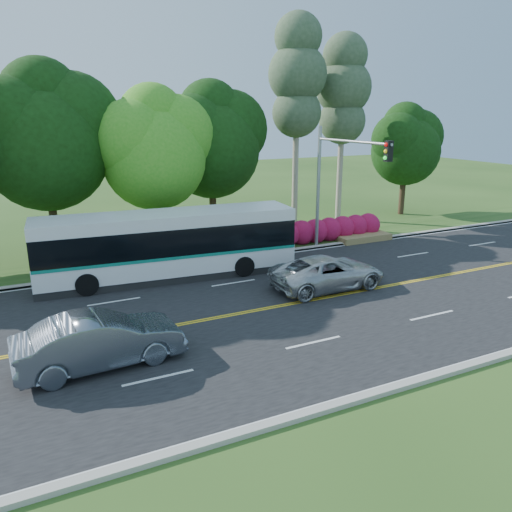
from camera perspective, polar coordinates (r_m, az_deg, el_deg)
name	(u,v)px	position (r m, az deg, el deg)	size (l,w,h in m)	color
ground	(278,307)	(20.71, 2.56, -5.80)	(120.00, 120.00, 0.00)	#2B4B19
road	(278,306)	(20.71, 2.56, -5.77)	(60.00, 14.00, 0.02)	black
curb_north	(215,260)	(26.84, -4.71, -0.51)	(60.00, 0.30, 0.15)	#A8A498
curb_south	(396,388)	(15.42, 15.71, -14.29)	(60.00, 0.30, 0.15)	#A8A498
grass_verge	(203,252)	(28.51, -6.06, 0.40)	(60.00, 4.00, 0.10)	#2B4B19
lane_markings	(276,306)	(20.66, 2.33, -5.79)	(57.60, 13.82, 0.00)	gold
tree_row	(90,131)	(29.30, -18.44, 13.37)	(44.70, 9.10, 13.84)	black
bougainvillea_hedge	(318,231)	(30.72, 7.15, 2.80)	(9.50, 2.25, 1.50)	#A20D33
traffic_signal	(338,171)	(27.43, 9.36, 9.51)	(0.42, 6.10, 7.00)	#94979C
transit_bus	(168,246)	(24.18, -10.01, 1.17)	(12.29, 3.58, 3.17)	white
sedan	(100,341)	(16.50, -17.38, -9.23)	(1.80, 5.15, 1.70)	slate
suv	(328,272)	(22.78, 8.21, -1.86)	(2.46, 5.33, 1.48)	#BBBEBF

